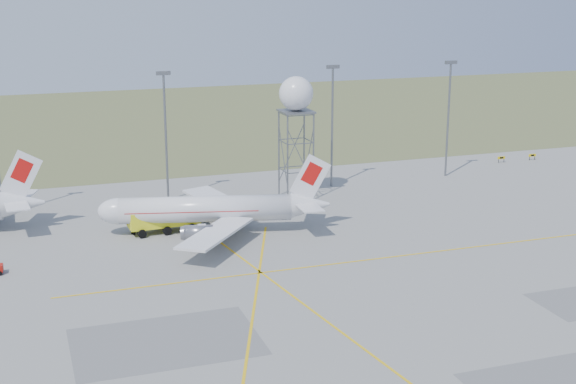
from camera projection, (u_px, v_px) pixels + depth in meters
name	position (u px, v px, depth m)	size (l,w,h in m)	color
ground	(423.00, 380.00, 70.54)	(400.00, 400.00, 0.00)	#999994
grass_strip	(152.00, 121.00, 198.41)	(400.00, 120.00, 0.03)	#525D33
mast_b	(165.00, 126.00, 124.56)	(2.20, 0.50, 20.50)	slate
mast_c	(332.00, 116.00, 133.39)	(2.20, 0.50, 20.50)	slate
mast_d	(449.00, 109.00, 140.32)	(2.20, 0.50, 20.50)	slate
taxi_sign_near	(501.00, 158.00, 153.60)	(1.60, 0.17, 1.20)	black
taxi_sign_far	(532.00, 156.00, 155.80)	(1.60, 0.17, 1.20)	black
airliner_main	(210.00, 210.00, 110.51)	(31.84, 30.33, 10.93)	silver
radar_tower	(296.00, 131.00, 126.53)	(5.39, 5.39, 19.52)	slate
fire_truck	(166.00, 218.00, 111.49)	(9.98, 4.43, 3.92)	yellow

